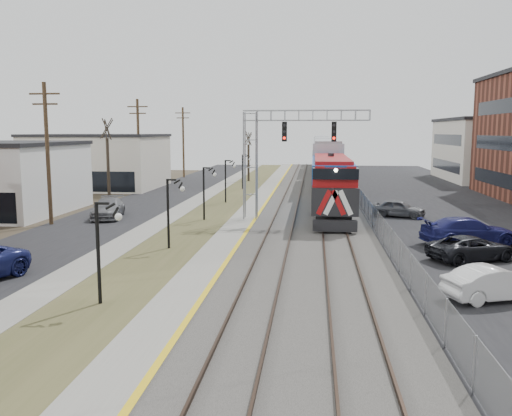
# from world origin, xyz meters

# --- Properties ---
(street_west) EXTENTS (7.00, 120.00, 0.04)m
(street_west) POSITION_xyz_m (-11.50, 35.00, 0.02)
(street_west) COLOR black
(street_west) RESTS_ON ground
(sidewalk) EXTENTS (2.00, 120.00, 0.08)m
(sidewalk) POSITION_xyz_m (-7.00, 35.00, 0.04)
(sidewalk) COLOR gray
(sidewalk) RESTS_ON ground
(grass_median) EXTENTS (4.00, 120.00, 0.06)m
(grass_median) POSITION_xyz_m (-4.00, 35.00, 0.03)
(grass_median) COLOR #474826
(grass_median) RESTS_ON ground
(platform) EXTENTS (2.00, 120.00, 0.24)m
(platform) POSITION_xyz_m (-1.00, 35.00, 0.12)
(platform) COLOR gray
(platform) RESTS_ON ground
(ballast_bed) EXTENTS (8.00, 120.00, 0.20)m
(ballast_bed) POSITION_xyz_m (4.00, 35.00, 0.10)
(ballast_bed) COLOR #595651
(ballast_bed) RESTS_ON ground
(parking_lot) EXTENTS (16.00, 120.00, 0.04)m
(parking_lot) POSITION_xyz_m (16.00, 35.00, 0.02)
(parking_lot) COLOR black
(parking_lot) RESTS_ON ground
(platform_edge) EXTENTS (0.24, 120.00, 0.01)m
(platform_edge) POSITION_xyz_m (-0.12, 35.00, 0.24)
(platform_edge) COLOR gold
(platform_edge) RESTS_ON platform
(track_near) EXTENTS (1.58, 120.00, 0.15)m
(track_near) POSITION_xyz_m (2.00, 35.00, 0.28)
(track_near) COLOR #2D2119
(track_near) RESTS_ON ballast_bed
(track_far) EXTENTS (1.58, 120.00, 0.15)m
(track_far) POSITION_xyz_m (5.50, 35.00, 0.28)
(track_far) COLOR #2D2119
(track_far) RESTS_ON ballast_bed
(train) EXTENTS (3.00, 85.85, 5.33)m
(train) POSITION_xyz_m (5.50, 67.14, 2.92)
(train) COLOR #144DA9
(train) RESTS_ON ground
(signal_gantry) EXTENTS (9.00, 1.07, 8.15)m
(signal_gantry) POSITION_xyz_m (1.22, 27.99, 5.59)
(signal_gantry) COLOR gray
(signal_gantry) RESTS_ON ground
(lampposts) EXTENTS (0.14, 62.14, 4.00)m
(lampposts) POSITION_xyz_m (-4.00, 18.29, 2.00)
(lampposts) COLOR black
(lampposts) RESTS_ON ground
(utility_poles) EXTENTS (0.28, 80.28, 10.00)m
(utility_poles) POSITION_xyz_m (-14.50, 25.00, 5.00)
(utility_poles) COLOR #4C3823
(utility_poles) RESTS_ON ground
(fence) EXTENTS (0.04, 120.00, 1.60)m
(fence) POSITION_xyz_m (8.20, 35.00, 0.80)
(fence) COLOR gray
(fence) RESTS_ON ground
(bare_trees) EXTENTS (12.30, 42.30, 5.95)m
(bare_trees) POSITION_xyz_m (-12.66, 38.91, 2.70)
(bare_trees) COLOR #382D23
(bare_trees) RESTS_ON ground
(car_lot_b) EXTENTS (4.34, 2.74, 1.35)m
(car_lot_b) POSITION_xyz_m (11.28, 10.12, 0.68)
(car_lot_b) COLOR white
(car_lot_b) RESTS_ON ground
(car_lot_c) EXTENTS (5.10, 3.88, 1.29)m
(car_lot_c) POSITION_xyz_m (12.27, 16.89, 0.64)
(car_lot_c) COLOR black
(car_lot_c) RESTS_ON ground
(car_lot_d) EXTENTS (5.94, 3.52, 1.61)m
(car_lot_d) POSITION_xyz_m (13.16, 20.86, 0.81)
(car_lot_d) COLOR navy
(car_lot_d) RESTS_ON ground
(car_lot_e) EXTENTS (4.27, 2.87, 1.35)m
(car_lot_e) POSITION_xyz_m (10.75, 31.04, 0.67)
(car_lot_e) COLOR slate
(car_lot_e) RESTS_ON ground
(car_street_b) EXTENTS (3.14, 5.49, 1.50)m
(car_street_b) POSITION_xyz_m (-11.54, 28.27, 0.75)
(car_street_b) COLOR slate
(car_street_b) RESTS_ON ground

